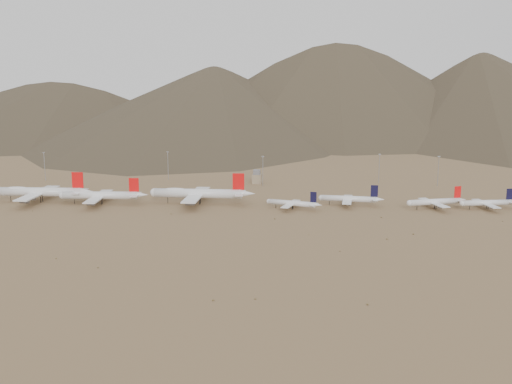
# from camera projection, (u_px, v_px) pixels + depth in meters

# --- Properties ---
(ground) EXTENTS (3000.00, 3000.00, 0.00)m
(ground) POSITION_uv_depth(u_px,v_px,m) (196.00, 214.00, 383.04)
(ground) COLOR #A27A54
(ground) RESTS_ON ground
(mountain_ridge) EXTENTS (4400.00, 1000.00, 300.00)m
(mountain_ridge) POSITION_uv_depth(u_px,v_px,m) (276.00, 53.00, 1234.50)
(mountain_ridge) COLOR brown
(mountain_ridge) RESTS_ON ground
(widebody_west) EXTENTS (75.99, 58.33, 22.56)m
(widebody_west) POSITION_uv_depth(u_px,v_px,m) (40.00, 192.00, 418.59)
(widebody_west) COLOR white
(widebody_west) RESTS_ON ground
(widebody_centre) EXTENTS (64.74, 49.99, 19.23)m
(widebody_centre) POSITION_uv_depth(u_px,v_px,m) (100.00, 195.00, 411.50)
(widebody_centre) COLOR white
(widebody_centre) RESTS_ON ground
(widebody_east) EXTENTS (77.06, 58.87, 22.89)m
(widebody_east) POSITION_uv_depth(u_px,v_px,m) (198.00, 193.00, 412.06)
(widebody_east) COLOR white
(widebody_east) RESTS_ON ground
(narrowbody_a) EXTENTS (39.38, 29.18, 13.36)m
(narrowbody_a) POSITION_uv_depth(u_px,v_px,m) (293.00, 203.00, 395.05)
(narrowbody_a) COLOR white
(narrowbody_a) RESTS_ON ground
(narrowbody_b) EXTENTS (46.63, 33.69, 15.40)m
(narrowbody_b) POSITION_uv_depth(u_px,v_px,m) (350.00, 199.00, 407.01)
(narrowbody_b) COLOR white
(narrowbody_b) RESTS_ON ground
(narrowbody_c) EXTENTS (44.25, 32.97, 15.17)m
(narrowbody_c) POSITION_uv_depth(u_px,v_px,m) (436.00, 202.00, 397.53)
(narrowbody_c) COLOR white
(narrowbody_c) RESTS_ON ground
(narrowbody_d) EXTENTS (42.33, 31.07, 14.16)m
(narrowbody_d) POSITION_uv_depth(u_px,v_px,m) (488.00, 203.00, 395.80)
(narrowbody_d) COLOR white
(narrowbody_d) RESTS_ON ground
(control_tower) EXTENTS (8.00, 8.00, 12.00)m
(control_tower) POSITION_uv_depth(u_px,v_px,m) (257.00, 177.00, 496.58)
(control_tower) COLOR gray
(control_tower) RESTS_ON ground
(mast_far_west) EXTENTS (2.00, 0.60, 25.70)m
(mast_far_west) POSITION_uv_depth(u_px,v_px,m) (45.00, 165.00, 509.50)
(mast_far_west) COLOR gray
(mast_far_west) RESTS_ON ground
(mast_west) EXTENTS (2.00, 0.60, 25.70)m
(mast_west) POSITION_uv_depth(u_px,v_px,m) (168.00, 164.00, 513.93)
(mast_west) COLOR gray
(mast_west) RESTS_ON ground
(mast_centre) EXTENTS (2.00, 0.60, 25.70)m
(mast_centre) POSITION_uv_depth(u_px,v_px,m) (263.00, 169.00, 483.08)
(mast_centre) COLOR gray
(mast_centre) RESTS_ON ground
(mast_east) EXTENTS (2.00, 0.60, 25.70)m
(mast_east) POSITION_uv_depth(u_px,v_px,m) (379.00, 167.00, 497.37)
(mast_east) COLOR gray
(mast_east) RESTS_ON ground
(mast_far_east) EXTENTS (2.00, 0.60, 25.70)m
(mast_far_east) POSITION_uv_depth(u_px,v_px,m) (438.00, 170.00, 482.37)
(mast_far_east) COLOR gray
(mast_far_east) RESTS_ON ground
(desert_scrub) EXTENTS (407.17, 172.55, 0.87)m
(desert_scrub) POSITION_uv_depth(u_px,v_px,m) (251.00, 246.00, 305.98)
(desert_scrub) COLOR brown
(desert_scrub) RESTS_ON ground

